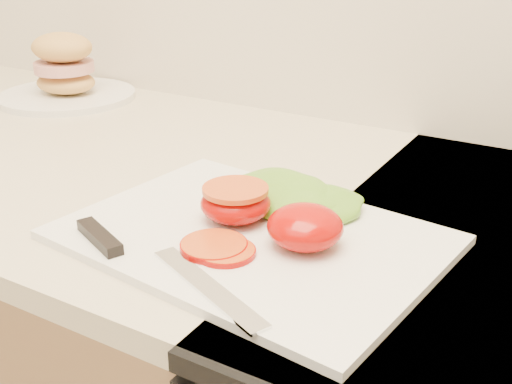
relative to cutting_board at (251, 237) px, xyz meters
The scene contains 9 objects.
cutting_board is the anchor object (origin of this frame).
tomato_half_dome 0.07m from the cutting_board, ahead, with size 0.08×0.08×0.04m, color #B40800.
tomato_half_cut 0.05m from the cutting_board, 148.72° to the left, with size 0.08×0.08×0.04m.
tomato_slice_0 0.05m from the cutting_board, 106.27° to the right, with size 0.07×0.07×0.01m, color orange.
tomato_slice_1 0.05m from the cutting_board, 87.90° to the right, with size 0.06×0.06×0.01m, color orange.
lettuce_leaf_0 0.09m from the cutting_board, 94.73° to the left, with size 0.14×0.10×0.03m, color olive.
lettuce_leaf_1 0.10m from the cutting_board, 62.86° to the left, with size 0.10×0.08×0.02m, color olive.
knife 0.13m from the cutting_board, 122.65° to the right, with size 0.27×0.09×0.01m.
sandwich_plate 0.70m from the cutting_board, 152.05° to the left, with size 0.26×0.26×0.13m.
Camera 1 is at (0.45, 1.01, 1.26)m, focal length 45.00 mm.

